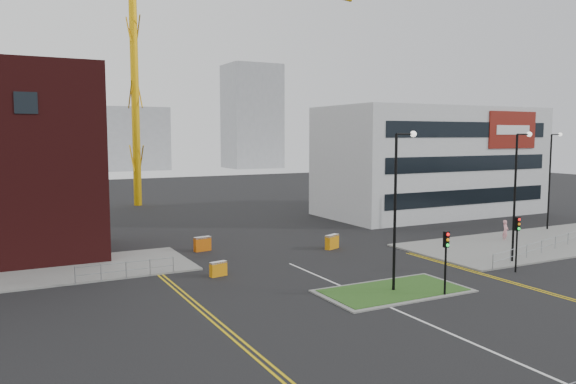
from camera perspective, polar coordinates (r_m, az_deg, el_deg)
ground at (r=26.26m, az=18.26°, el=-14.40°), size 200.00×200.00×0.00m
pavement_right at (r=51.31m, az=24.26°, el=-4.68°), size 24.00×10.00×0.12m
island_kerb at (r=33.18m, az=10.66°, el=-9.86°), size 8.60×4.60×0.08m
grass_island at (r=33.18m, az=10.66°, el=-9.82°), size 8.00×4.00×0.12m
office_block at (r=65.85m, az=14.32°, el=3.06°), size 25.00×12.20×12.00m
tower_crane at (r=78.37m, az=-11.46°, el=17.91°), size 51.64×13.90×36.93m
streetlamp_island at (r=32.30m, az=11.14°, el=-0.58°), size 1.46×0.36×9.18m
streetlamp_right_near at (r=42.11m, az=22.27°, el=0.56°), size 1.46×0.36×9.18m
streetlamp_right_far at (r=58.01m, az=25.19°, el=1.76°), size 1.46×0.36×9.18m
traffic_light_island at (r=32.39m, az=15.77°, el=-5.76°), size 0.28×0.33×3.65m
traffic_light_right at (r=39.49m, az=22.27°, el=-3.92°), size 0.28×0.33×3.65m
railing_left at (r=36.64m, az=-16.14°, el=-7.36°), size 6.05×0.05×1.10m
railing_right at (r=48.51m, az=25.52°, el=-4.45°), size 19.05×5.05×1.10m
centre_line at (r=27.60m, az=15.21°, el=-13.29°), size 0.15×30.00×0.01m
yellow_left_a at (r=29.83m, az=-9.12°, el=-11.70°), size 0.12×24.00×0.01m
yellow_left_b at (r=29.92m, az=-8.56°, el=-11.64°), size 0.12×24.00×0.01m
yellow_right_a at (r=36.88m, az=21.94°, el=-8.65°), size 0.12×20.00×0.01m
yellow_right_b at (r=37.10m, az=22.25°, el=-8.57°), size 0.12×20.00×0.01m
skyline_b at (r=149.67m, az=-16.86°, el=5.19°), size 24.00×12.00×16.00m
skyline_c at (r=155.42m, az=-3.68°, el=7.65°), size 14.00×12.00×28.00m
skyline_d at (r=157.38m, az=-23.99°, el=4.23°), size 30.00×12.00×12.00m
pedestrian at (r=50.74m, az=21.22°, el=-3.70°), size 0.77×0.64×1.82m
barrier_left at (r=36.23m, az=-7.09°, el=-7.70°), size 1.17×0.60×0.94m
barrier_mid at (r=44.05m, az=-8.69°, el=-5.17°), size 1.38×0.64×1.12m
barrier_right at (r=44.52m, az=4.49°, el=-5.00°), size 1.40×0.96×1.12m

